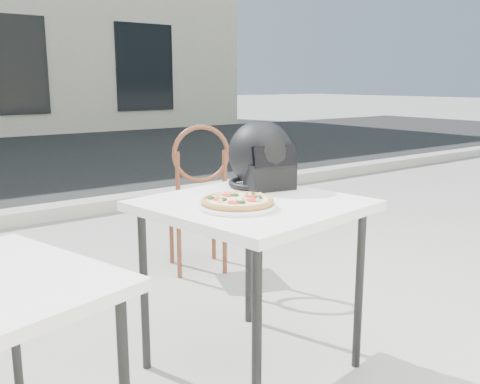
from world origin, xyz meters
TOP-DOWN VIEW (x-y plane):
  - ground at (0.00, 0.00)m, footprint 80.00×80.00m
  - curb at (0.00, 3.00)m, footprint 30.00×0.25m
  - cafe_table_main at (-0.23, -0.16)m, footprint 0.90×0.90m
  - plate at (-0.36, -0.23)m, footprint 0.40×0.40m
  - pizza at (-0.36, -0.23)m, footprint 0.30×0.30m
  - helmet at (-0.01, 0.06)m, footprint 0.36×0.37m
  - cafe_chair_main at (0.25, 1.00)m, footprint 0.48×0.48m

SIDE VIEW (x-z plane):
  - ground at x=0.00m, z-range 0.00..0.00m
  - curb at x=0.00m, z-range 0.00..0.12m
  - cafe_chair_main at x=0.25m, z-range 0.05..1.03m
  - cafe_table_main at x=-0.23m, z-range 0.31..1.05m
  - plate at x=-0.36m, z-range 0.75..0.77m
  - pizza at x=-0.36m, z-range 0.76..0.79m
  - helmet at x=-0.01m, z-range 0.73..1.04m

